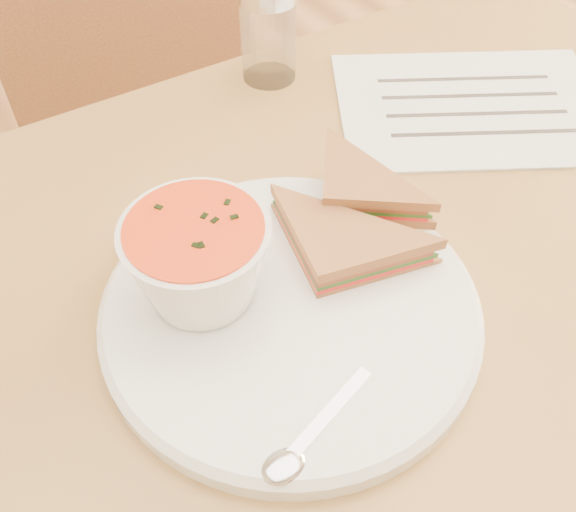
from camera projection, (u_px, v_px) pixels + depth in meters
dining_table at (349, 432)px, 0.87m from camera, size 1.00×0.70×0.75m
chair_far at (186, 192)px, 1.06m from camera, size 0.44×0.44×0.93m
plate at (290, 310)px, 0.53m from camera, size 0.39×0.39×0.02m
soup_bowl at (199, 264)px, 0.50m from camera, size 0.13×0.13×0.08m
sandwich_half_a at (317, 290)px, 0.51m from camera, size 0.14×0.14×0.03m
sandwich_half_b at (322, 211)px, 0.56m from camera, size 0.14×0.14×0.03m
spoon at (327, 416)px, 0.45m from camera, size 0.16×0.08×0.01m
paper_menu at (473, 106)px, 0.73m from camera, size 0.38×0.35×0.00m
condiment_shaker at (268, 30)px, 0.73m from camera, size 0.09×0.09×0.12m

